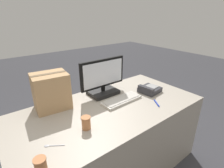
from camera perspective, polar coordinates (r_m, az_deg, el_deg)
name	(u,v)px	position (r m, az deg, el deg)	size (l,w,h in m)	color
ground_plane	(109,166)	(2.13, -0.87, -25.15)	(12.00, 12.00, 0.00)	#38383D
office_desk	(109,139)	(1.87, -0.94, -17.46)	(1.80, 0.90, 0.75)	#A89E8E
monitor	(103,80)	(1.84, -2.97, 1.27)	(0.52, 0.23, 0.39)	black
keyboard	(122,100)	(1.75, 3.17, -5.21)	(0.43, 0.17, 0.03)	beige
desk_phone	(149,89)	(1.97, 12.12, -1.73)	(0.23, 0.22, 0.08)	#2D2D33
paper_cup_left	(41,166)	(1.12, -22.23, -23.66)	(0.07, 0.07, 0.11)	#BC7547
paper_cup_right	(86,123)	(1.37, -8.45, -12.41)	(0.07, 0.07, 0.10)	#BC7547
spoon	(51,146)	(1.30, -19.33, -18.45)	(0.12, 0.09, 0.00)	#B2B2B7
cardboard_box	(51,91)	(1.67, -19.24, -2.22)	(0.33, 0.27, 0.33)	tan
pen_marker	(157,103)	(1.76, 14.39, -6.08)	(0.08, 0.12, 0.01)	#1933B2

